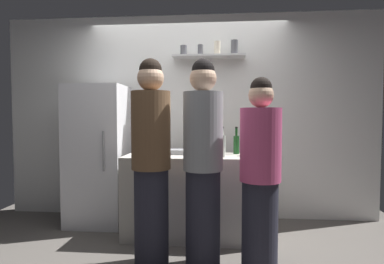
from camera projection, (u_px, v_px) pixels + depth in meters
ground_plane at (175, 256)px, 2.93m from camera, size 5.28×5.28×0.00m
back_wall_assembly at (188, 116)px, 4.11m from camera, size 4.80×0.32×2.60m
refrigerator at (99, 155)px, 3.83m from camera, size 0.67×0.65×1.67m
counter at (192, 195)px, 3.43m from camera, size 1.44×0.63×0.89m
baking_pan at (181, 152)px, 3.52m from camera, size 0.34×0.24×0.05m
utensil_holder at (148, 147)px, 3.65m from camera, size 0.09×0.09×0.20m
wine_bottle_dark_glass at (154, 146)px, 3.34m from camera, size 0.06×0.06×0.30m
wine_bottle_green_glass at (236, 144)px, 3.51m from camera, size 0.06×0.06×0.30m
wine_bottle_amber_glass at (212, 144)px, 3.38m from camera, size 0.07×0.07×0.33m
wine_bottle_pale_glass at (222, 145)px, 3.23m from camera, size 0.07×0.07×0.31m
water_bottle_plastic at (250, 147)px, 3.35m from camera, size 0.09×0.09×0.21m
person_brown_jacket at (151, 162)px, 2.73m from camera, size 0.34×0.34×1.80m
person_pink_top at (260, 177)px, 2.61m from camera, size 0.34×0.34×1.63m
person_grey_hoodie at (203, 164)px, 2.69m from camera, size 0.34×0.34×1.79m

